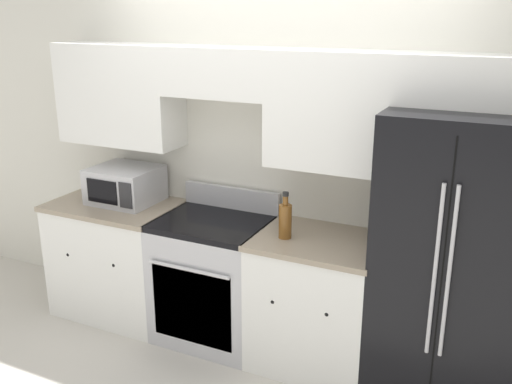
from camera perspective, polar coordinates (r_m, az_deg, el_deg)
ground_plane at (r=3.95m, az=-2.02°, el=-17.26°), size 12.00×12.00×0.00m
wall_back at (r=3.85m, az=2.04°, el=5.39°), size 8.00×0.39×2.60m
lower_cabinets_left at (r=4.53m, az=-13.56°, el=-6.42°), size 0.95×0.64×0.89m
lower_cabinets_right at (r=3.81m, az=6.00°, el=-10.86°), size 0.80×0.64×0.89m
oven_range at (r=4.09m, az=-4.22°, el=-8.62°), size 0.75×0.65×1.05m
refrigerator at (r=3.54m, az=18.89°, el=-6.37°), size 0.81×0.80×1.76m
microwave at (r=4.35m, az=-12.95°, el=0.73°), size 0.47×0.43×0.26m
bottle at (r=3.58m, az=2.94°, el=-2.80°), size 0.08×0.08×0.30m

